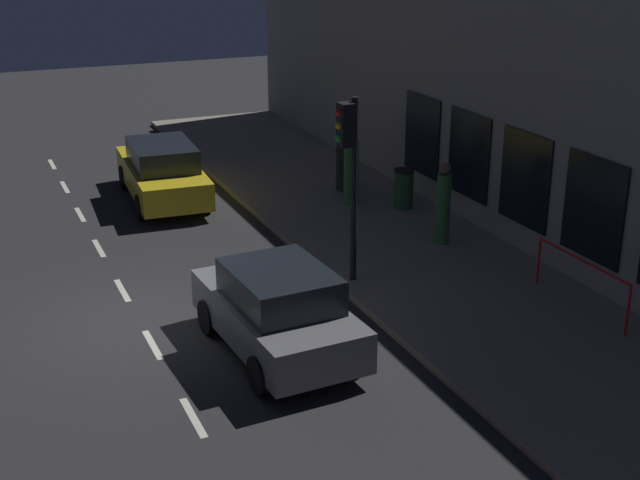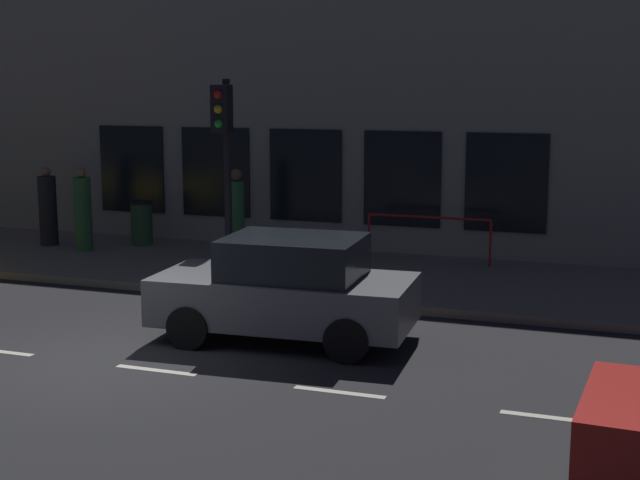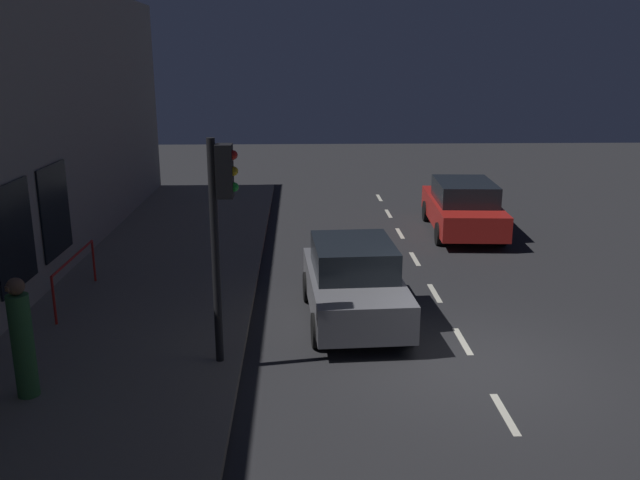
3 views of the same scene
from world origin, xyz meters
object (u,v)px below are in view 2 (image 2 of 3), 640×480
at_px(parked_car_2, 287,289).
at_px(pedestrian_0, 48,209).
at_px(pedestrian_2, 237,214).
at_px(pedestrian_1, 83,212).
at_px(traffic_light, 224,144).
at_px(trash_bin, 142,223).

height_order(parked_car_2, pedestrian_0, pedestrian_0).
height_order(pedestrian_0, pedestrian_2, pedestrian_2).
height_order(pedestrian_1, pedestrian_2, pedestrian_2).
height_order(traffic_light, pedestrian_2, traffic_light).
xyz_separation_m(pedestrian_1, pedestrian_2, (0.64, -3.42, 0.04)).
bearing_deg(traffic_light, pedestrian_0, 65.82).
xyz_separation_m(traffic_light, trash_bin, (3.30, 3.70, -2.10)).
xyz_separation_m(traffic_light, parked_car_2, (-2.31, -2.09, -1.97)).
relative_size(traffic_light, parked_car_2, 0.95).
bearing_deg(parked_car_2, traffic_light, 39.03).
height_order(traffic_light, pedestrian_0, traffic_light).
height_order(parked_car_2, pedestrian_2, pedestrian_2).
relative_size(pedestrian_0, trash_bin, 1.78).
distance_m(pedestrian_1, pedestrian_2, 3.48).
relative_size(pedestrian_1, trash_bin, 1.84).
xyz_separation_m(parked_car_2, pedestrian_0, (4.85, 7.76, 0.18)).
distance_m(traffic_light, pedestrian_0, 6.47).
bearing_deg(traffic_light, pedestrian_1, 63.79).
height_order(traffic_light, pedestrian_1, traffic_light).
bearing_deg(pedestrian_2, pedestrian_0, 126.37).
distance_m(parked_car_2, pedestrian_2, 6.08).
bearing_deg(pedestrian_1, pedestrian_2, 120.23).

